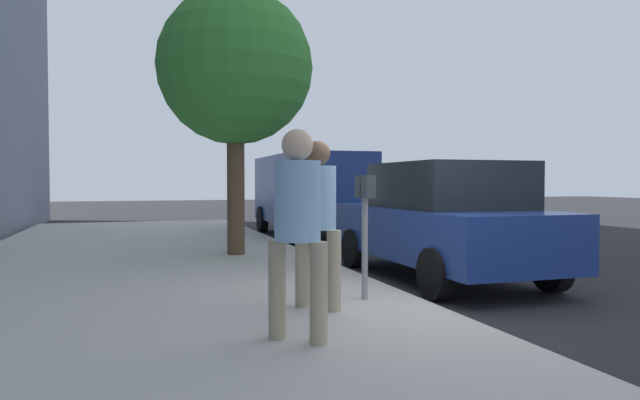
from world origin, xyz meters
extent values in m
plane|color=#232326|center=(0.00, 0.00, 0.00)|extent=(80.00, 80.00, 0.00)
cube|color=#B7B2A8|center=(0.00, 3.00, 0.07)|extent=(28.00, 6.00, 0.15)
cylinder|color=gray|center=(0.07, 0.63, 0.72)|extent=(0.07, 0.07, 1.15)
cube|color=#383D42|center=(-0.03, 0.63, 1.43)|extent=(0.16, 0.11, 0.26)
cube|color=#383D42|center=(0.17, 0.63, 1.43)|extent=(0.16, 0.11, 0.26)
cube|color=#268C33|center=(-0.03, 0.57, 1.45)|extent=(0.10, 0.01, 0.10)
cube|color=#268C33|center=(0.17, 0.57, 1.45)|extent=(0.10, 0.01, 0.10)
cylinder|color=tan|center=(-0.10, 1.42, 0.57)|extent=(0.15, 0.15, 0.84)
cylinder|color=tan|center=(-0.38, 1.16, 0.57)|extent=(0.15, 0.15, 0.84)
cylinder|color=#8CB7E0|center=(-0.24, 1.29, 1.32)|extent=(0.38, 0.38, 0.66)
sphere|color=brown|center=(-0.24, 1.29, 1.78)|extent=(0.26, 0.26, 0.26)
cylinder|color=tan|center=(-1.20, 1.96, 0.57)|extent=(0.15, 0.15, 0.84)
cylinder|color=tan|center=(-1.46, 1.68, 0.57)|extent=(0.15, 0.15, 0.84)
cylinder|color=#8CB7E0|center=(-1.33, 1.82, 1.33)|extent=(0.39, 0.39, 0.67)
sphere|color=beige|center=(-1.33, 1.82, 1.79)|extent=(0.26, 0.26, 0.26)
cube|color=navy|center=(1.81, -1.35, 0.71)|extent=(4.41, 1.87, 0.76)
cube|color=black|center=(1.61, -1.35, 1.43)|extent=(2.21, 1.71, 0.68)
cylinder|color=black|center=(3.25, -0.49, 0.33)|extent=(0.66, 0.22, 0.66)
cylinder|color=black|center=(3.23, -2.23, 0.33)|extent=(0.66, 0.22, 0.66)
cylinder|color=black|center=(0.39, -0.47, 0.33)|extent=(0.66, 0.22, 0.66)
cylinder|color=black|center=(0.37, -2.21, 0.33)|extent=(0.66, 0.22, 0.66)
cube|color=navy|center=(8.71, -1.35, 1.28)|extent=(5.24, 2.11, 1.80)
cylinder|color=black|center=(10.42, -0.44, 0.38)|extent=(0.76, 0.24, 0.76)
cylinder|color=black|center=(10.38, -2.34, 0.38)|extent=(0.76, 0.24, 0.76)
cylinder|color=black|center=(7.04, -0.36, 0.38)|extent=(0.76, 0.24, 0.76)
cylinder|color=black|center=(7.00, -2.26, 0.38)|extent=(0.76, 0.24, 0.76)
cylinder|color=brown|center=(4.51, 1.34, 1.44)|extent=(0.32, 0.32, 2.58)
sphere|color=#388A32|center=(4.51, 1.34, 3.58)|extent=(2.83, 2.83, 2.83)
cylinder|color=black|center=(9.22, 0.52, 1.95)|extent=(0.12, 0.12, 3.60)
cube|color=black|center=(9.22, 0.32, 3.30)|extent=(0.24, 0.20, 0.76)
sphere|color=red|center=(9.22, 0.21, 3.54)|extent=(0.14, 0.14, 0.14)
sphere|color=orange|center=(9.22, 0.21, 3.30)|extent=(0.14, 0.14, 0.14)
sphere|color=green|center=(9.22, 0.21, 3.06)|extent=(0.14, 0.14, 0.14)
camera|label=1|loc=(-5.88, 3.11, 1.49)|focal=31.91mm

